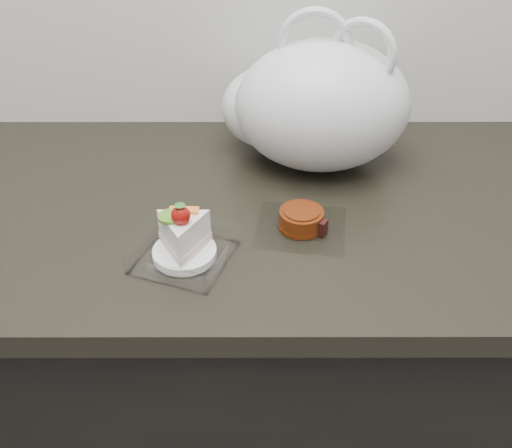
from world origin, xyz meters
The scene contains 4 objects.
counter centered at (0.00, 1.69, 0.45)m, with size 2.04×0.64×0.90m.
cake_tray centered at (-0.05, 1.53, 0.93)m, with size 0.17×0.17×0.10m.
mooncake_wrap centered at (0.14, 1.61, 0.91)m, with size 0.16×0.16×0.03m.
plastic_bag centered at (0.16, 1.83, 1.02)m, with size 0.39×0.33×0.29m.
Camera 1 is at (0.06, 0.86, 1.45)m, focal length 40.00 mm.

